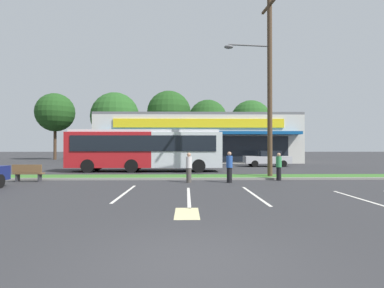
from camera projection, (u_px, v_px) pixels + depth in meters
ground_plane at (188, 264)px, 4.99m from camera, size 240.00×240.00×0.00m
grass_median at (187, 177)px, 18.98m from camera, size 56.00×2.20×0.12m
curb_lip at (187, 179)px, 17.76m from camera, size 56.00×0.24×0.12m
parking_stripe_0 at (125, 193)px, 12.71m from camera, size 0.12×4.80×0.01m
parking_stripe_1 at (189, 196)px, 11.91m from camera, size 0.12×4.80×0.01m
parking_stripe_2 at (254, 195)px, 12.18m from camera, size 0.12×4.80×0.01m
parking_stripe_3 at (367, 201)px, 10.83m from camera, size 0.12×4.80×0.01m
lot_arrow at (187, 213)px, 8.80m from camera, size 0.70×1.60×0.01m
storefront_building at (197, 139)px, 41.39m from camera, size 24.48×14.05×5.97m
tree_far_left at (55, 113)px, 46.77m from camera, size 5.83×5.83×10.13m
tree_left at (115, 117)px, 47.36m from camera, size 7.42×7.42×10.35m
tree_mid_left at (169, 113)px, 50.22m from camera, size 7.19×7.19×11.13m
tree_mid at (208, 119)px, 47.51m from camera, size 5.95×5.95×9.26m
tree_mid_right at (251, 121)px, 52.19m from camera, size 6.91×6.91×9.88m
utility_pole at (268, 81)px, 18.92m from camera, size 3.07×2.40×11.32m
city_bus at (146, 149)px, 24.03m from camera, size 11.86×2.66×3.25m
bus_stop_bench at (28, 173)px, 16.86m from camera, size 1.60×0.45×0.95m
car_1 at (267, 159)px, 30.09m from camera, size 4.43×1.89×1.54m
pedestrian_near_bench at (229, 167)px, 16.42m from camera, size 0.33×0.33×1.66m
pedestrian_by_pole at (279, 167)px, 17.46m from camera, size 0.32×0.32×1.57m
pedestrian_mid at (189, 168)px, 16.50m from camera, size 0.32×0.32×1.60m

